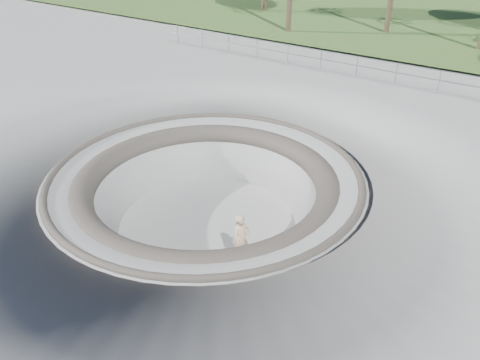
# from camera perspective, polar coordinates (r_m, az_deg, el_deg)

# --- Properties ---
(ground) EXTENTS (180.00, 180.00, 0.00)m
(ground) POSITION_cam_1_polar(r_m,az_deg,el_deg) (15.27, -4.20, 0.73)
(ground) COLOR #A8A8A3
(ground) RESTS_ON ground
(skate_bowl) EXTENTS (14.00, 14.00, 4.10)m
(skate_bowl) POSITION_cam_1_polar(r_m,az_deg,el_deg) (16.24, -3.96, -4.91)
(skate_bowl) COLOR #A8A8A3
(skate_bowl) RESTS_ON ground
(grass_strip) EXTENTS (180.00, 36.00, 0.12)m
(grass_strip) POSITION_cam_1_polar(r_m,az_deg,el_deg) (45.57, 25.49, 18.24)
(grass_strip) COLOR #466227
(grass_strip) RESTS_ON ground
(safety_railing) EXTENTS (25.00, 0.06, 1.03)m
(safety_railing) POSITION_cam_1_polar(r_m,az_deg,el_deg) (24.72, 14.08, 13.31)
(safety_railing) COLOR #96999E
(safety_railing) RESTS_ON ground
(skateboard) EXTENTS (0.95, 0.50, 0.10)m
(skateboard) POSITION_cam_1_polar(r_m,az_deg,el_deg) (14.47, 0.12, -9.84)
(skateboard) COLOR olive
(skateboard) RESTS_ON ground
(skater) EXTENTS (0.50, 0.67, 1.65)m
(skater) POSITION_cam_1_polar(r_m,az_deg,el_deg) (13.95, 0.12, -7.19)
(skater) COLOR #DAB88D
(skater) RESTS_ON skateboard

